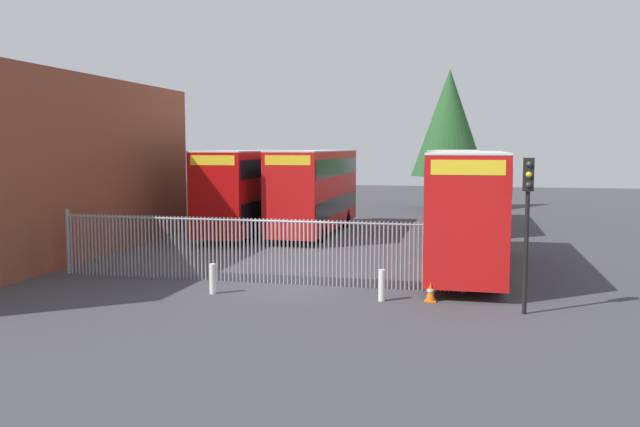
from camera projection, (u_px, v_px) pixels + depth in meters
name	position (u px, v px, depth m)	size (l,w,h in m)	color
ground_plane	(340.00, 249.00, 29.85)	(100.00, 100.00, 0.00)	#3D3D42
palisade_fence	(252.00, 248.00, 22.30)	(14.17, 0.14, 2.35)	gray
double_decker_bus_near_gate	(468.00, 206.00, 24.42)	(2.54, 10.81, 4.42)	red
double_decker_bus_behind_fence_left	(252.00, 188.00, 34.95)	(2.54, 10.81, 4.42)	#B70C0C
double_decker_bus_behind_fence_right	(455.00, 185.00, 37.55)	(2.54, 10.81, 4.42)	red
double_decker_bus_far_back	(315.00, 188.00, 35.01)	(2.54, 10.81, 4.42)	red
bollard_near_left	(213.00, 279.00, 20.65)	(0.20, 0.20, 0.95)	silver
bollard_center_front	(382.00, 285.00, 19.67)	(0.20, 0.20, 0.95)	silver
traffic_cone_by_gate	(430.00, 292.00, 19.60)	(0.34, 0.34, 0.59)	orange
traffic_light_kerbside	(527.00, 206.00, 17.88)	(0.28, 0.33, 4.30)	black
tree_tall_back	(449.00, 123.00, 48.23)	(5.44, 5.44, 10.26)	#4C3823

